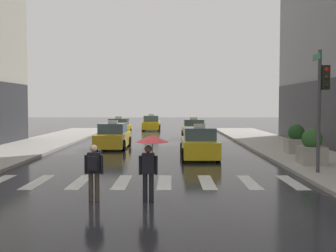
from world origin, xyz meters
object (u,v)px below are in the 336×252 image
Objects in this scene: taxi_third at (194,130)px; pedestrian_with_umbrella at (151,150)px; taxi_lead at (199,144)px; taxi_fifth at (151,124)px; traffic_light_pole at (322,93)px; taxi_fourth at (119,128)px; planter_near_corner at (312,148)px; planter_mid_block at (296,140)px; pedestrian_with_backpack at (94,168)px; taxi_second at (113,137)px.

taxi_third is 22.06m from pedestrian_with_umbrella.
taxi_fifth is (-3.69, 23.59, 0.00)m from taxi_lead.
traffic_light_pole is 22.76m from taxi_fourth.
traffic_light_pole is 7.52m from taxi_lead.
taxi_fourth is at bearing 99.50° from pedestrian_with_umbrella.
planter_near_corner is (8.51, -26.95, 0.15)m from taxi_fifth.
traffic_light_pole is at bearing -51.69° from taxi_lead.
taxi_fifth is at bearing 111.80° from planter_mid_block.
taxi_lead is 10.44m from pedestrian_with_backpack.
pedestrian_with_backpack is (2.39, -24.20, 0.25)m from taxi_fourth.
pedestrian_with_umbrella is 1.21× the size of planter_mid_block.
taxi_lead is at bearing -81.10° from taxi_fifth.
pedestrian_with_backpack is at bearing -84.36° from taxi_fourth.
taxi_lead reaches higher than pedestrian_with_backpack.
traffic_light_pole is at bearing -77.21° from taxi_third.
planter_near_corner reaches higher than pedestrian_with_backpack.
taxi_lead reaches higher than planter_near_corner.
pedestrian_with_umbrella reaches higher than taxi_second.
pedestrian_with_backpack is (-0.07, -33.33, 0.25)m from taxi_fifth.
pedestrian_with_umbrella is at bearing -77.69° from taxi_second.
planter_near_corner is (4.81, -3.36, 0.15)m from taxi_lead.
taxi_second is 1.01× the size of taxi_fourth.
taxi_fourth is 2.84× the size of planter_mid_block.
taxi_fifth is 2.84× the size of planter_mid_block.
pedestrian_with_backpack is (-1.67, 0.08, -0.54)m from pedestrian_with_umbrella.
taxi_lead is (-4.39, 5.56, -2.53)m from traffic_light_pole.
taxi_second is 12.96m from planter_near_corner.
taxi_lead is 1.00× the size of taxi_fifth.
planter_near_corner is at bearing -74.00° from taxi_third.
planter_mid_block is (9.17, 10.56, -0.10)m from pedestrian_with_backpack.
pedestrian_with_umbrella is (-6.48, -4.27, -1.74)m from traffic_light_pole.
taxi_third is at bearing 106.00° from planter_near_corner.
taxi_second is at bearing 95.95° from pedestrian_with_backpack.
pedestrian_with_umbrella is 9.48m from planter_near_corner.
traffic_light_pole is at bearing 33.38° from pedestrian_with_umbrella.
taxi_fifth is at bearing 92.75° from pedestrian_with_umbrella.
taxi_second is at bearing 133.10° from traffic_light_pole.
traffic_light_pole is at bearing -99.12° from planter_mid_block.
taxi_third is (0.38, 12.08, 0.00)m from taxi_lead.
taxi_fourth is 1.00× the size of taxi_fifth.
traffic_light_pole is 7.95m from pedestrian_with_umbrella.
taxi_lead is 2.84× the size of planter_mid_block.
pedestrian_with_backpack is 1.03× the size of planter_near_corner.
taxi_second is 2.78× the size of pedestrian_with_backpack.
traffic_light_pole reaches higher than taxi_fourth.
taxi_second is 2.87× the size of planter_near_corner.
traffic_light_pole is 1.06× the size of taxi_fifth.
taxi_third is 12.33m from planter_mid_block.
traffic_light_pole reaches higher than pedestrian_with_backpack.
traffic_light_pole is 1.05× the size of taxi_second.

